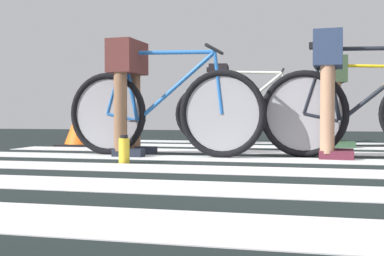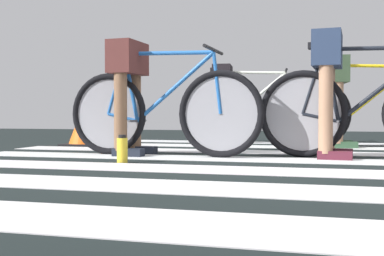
{
  "view_description": "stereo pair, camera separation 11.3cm",
  "coord_description": "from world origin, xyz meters",
  "views": [
    {
      "loc": [
        0.17,
        -3.41,
        0.37
      ],
      "look_at": [
        -0.75,
        0.66,
        0.25
      ],
      "focal_mm": 44.67,
      "sensor_mm": 36.0,
      "label": 1
    },
    {
      "loc": [
        0.28,
        -3.41,
        0.37
      ],
      "look_at": [
        -0.75,
        0.66,
        0.25
      ],
      "focal_mm": 44.67,
      "sensor_mm": 36.0,
      "label": 2
    }
  ],
  "objects": [
    {
      "name": "cyclist_2_of_4",
      "position": [
        0.4,
        0.58,
        0.67
      ],
      "size": [
        0.34,
        0.43,
        1.01
      ],
      "rotation": [
        0.0,
        0.0,
        -0.09
      ],
      "color": "#A87A5B",
      "rests_on": "ground"
    },
    {
      "name": "cyclist_1_of_4",
      "position": [
        -1.27,
        0.45,
        0.65
      ],
      "size": [
        0.34,
        0.42,
        0.98
      ],
      "rotation": [
        0.0,
        0.0,
        -0.07
      ],
      "color": "brown",
      "rests_on": "ground"
    },
    {
      "name": "ground",
      "position": [
        0.0,
        0.0,
        0.01
      ],
      "size": [
        18.0,
        14.0,
        0.02
      ],
      "color": "black"
    },
    {
      "name": "bicycle_2_of_4",
      "position": [
        0.71,
        0.55,
        0.41
      ],
      "size": [
        1.73,
        0.52,
        0.93
      ],
      "rotation": [
        0.0,
        0.0,
        -0.09
      ],
      "color": "black",
      "rests_on": "ground"
    },
    {
      "name": "bicycle_4_of_4",
      "position": [
        -0.49,
        2.45,
        0.41
      ],
      "size": [
        1.73,
        0.52,
        0.93
      ],
      "rotation": [
        0.0,
        0.0,
        0.09
      ],
      "color": "black",
      "rests_on": "ground"
    },
    {
      "name": "crosswalk_markings",
      "position": [
        -0.04,
        -0.08,
        0.02
      ],
      "size": [
        5.45,
        5.75,
        0.0
      ],
      "color": "silver",
      "rests_on": "ground"
    },
    {
      "name": "bicycle_3_of_4",
      "position": [
        0.83,
        1.97,
        0.41
      ],
      "size": [
        1.73,
        0.52,
        0.93
      ],
      "rotation": [
        0.0,
        0.0,
        0.12
      ],
      "color": "black",
      "rests_on": "ground"
    },
    {
      "name": "bicycle_1_of_4",
      "position": [
        -0.96,
        0.43,
        0.41
      ],
      "size": [
        1.74,
        0.52,
        0.93
      ],
      "rotation": [
        0.0,
        0.0,
        -0.07
      ],
      "color": "black",
      "rests_on": "ground"
    },
    {
      "name": "cyclist_4_of_4",
      "position": [
        -0.8,
        2.43,
        0.64
      ],
      "size": [
        0.34,
        0.43,
        0.96
      ],
      "rotation": [
        0.0,
        0.0,
        0.09
      ],
      "color": "#A87A5B",
      "rests_on": "ground"
    },
    {
      "name": "traffic_cone",
      "position": [
        -2.23,
        1.54,
        0.26
      ],
      "size": [
        0.45,
        0.45,
        0.52
      ],
      "color": "black",
      "rests_on": "ground"
    },
    {
      "name": "water_bottle",
      "position": [
        -1.07,
        -0.17,
        0.12
      ],
      "size": [
        0.08,
        0.08,
        0.21
      ],
      "color": "gold",
      "rests_on": "ground"
    },
    {
      "name": "cyclist_3_of_4",
      "position": [
        0.52,
        1.93,
        0.65
      ],
      "size": [
        0.35,
        0.43,
        0.97
      ],
      "rotation": [
        0.0,
        0.0,
        0.12
      ],
      "color": "#A87A5B",
      "rests_on": "ground"
    }
  ]
}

